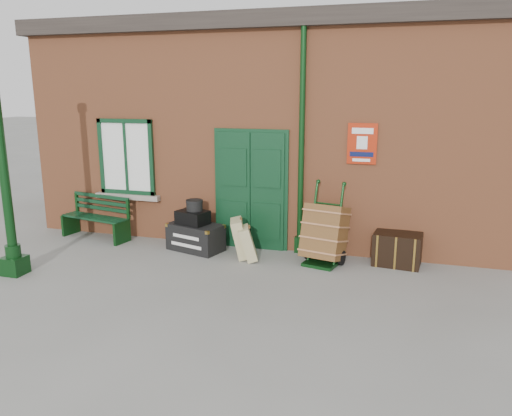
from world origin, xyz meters
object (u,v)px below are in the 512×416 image
at_px(bench, 97,216).
at_px(houdini_trunk, 196,237).
at_px(dark_trunk, 397,249).
at_px(porter_trolley, 325,233).

distance_m(bench, houdini_trunk, 2.25).
relative_size(bench, dark_trunk, 1.95).
distance_m(bench, dark_trunk, 5.90).
relative_size(bench, porter_trolley, 1.09).
bearing_deg(houdini_trunk, bench, -168.52).
xyz_separation_m(houdini_trunk, porter_trolley, (2.43, -0.03, 0.29)).
bearing_deg(porter_trolley, bench, -169.52).
relative_size(bench, houdini_trunk, 1.51).
height_order(houdini_trunk, dark_trunk, dark_trunk).
bearing_deg(porter_trolley, houdini_trunk, -167.64).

